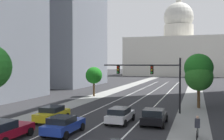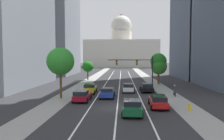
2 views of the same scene
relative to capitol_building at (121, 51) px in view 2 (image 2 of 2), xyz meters
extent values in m
plane|color=#2B2B2D|center=(0.00, -74.92, -10.97)|extent=(400.00, 400.00, 0.00)
cube|color=gray|center=(-7.83, -79.92, -10.96)|extent=(3.19, 130.00, 0.01)
cube|color=gray|center=(7.83, -79.92, -10.96)|extent=(3.19, 130.00, 0.01)
cube|color=white|center=(-3.12, -89.92, -10.96)|extent=(0.16, 90.00, 0.01)
cube|color=white|center=(0.00, -89.92, -10.96)|extent=(0.16, 90.00, 0.01)
cube|color=white|center=(3.12, -89.92, -10.96)|extent=(0.16, 90.00, 0.01)
cube|color=beige|center=(0.00, 0.00, -2.38)|extent=(46.56, 26.47, 17.17)
cylinder|color=beige|center=(0.00, 0.00, 9.29)|extent=(13.38, 13.38, 6.18)
sphere|color=beige|center=(0.00, 0.00, 16.10)|extent=(13.51, 13.51, 13.51)
cylinder|color=beige|center=(0.00, 0.00, 22.18)|extent=(2.43, 2.43, 3.38)
cube|color=#1E389E|center=(-1.56, -108.70, -10.33)|extent=(1.89, 4.14, 0.64)
cube|color=black|center=(-1.56, -109.04, -9.77)|extent=(1.71, 1.89, 0.48)
cylinder|color=black|center=(-2.44, -107.28, -10.65)|extent=(0.23, 0.64, 0.64)
cylinder|color=black|center=(-0.62, -107.31, -10.65)|extent=(0.23, 0.64, 0.64)
cylinder|color=black|center=(-2.49, -110.08, -10.65)|extent=(0.23, 0.64, 0.64)
cylinder|color=black|center=(-0.67, -110.11, -10.65)|extent=(0.23, 0.64, 0.64)
cube|color=yellow|center=(-4.67, -105.16, -10.30)|extent=(1.83, 4.12, 0.69)
cube|color=black|center=(-4.67, -105.18, -9.72)|extent=(1.66, 2.07, 0.47)
cylinder|color=black|center=(-5.58, -103.78, -10.65)|extent=(0.23, 0.64, 0.64)
cylinder|color=black|center=(-3.81, -103.75, -10.65)|extent=(0.23, 0.64, 0.64)
cylinder|color=black|center=(-5.54, -106.56, -10.65)|extent=(0.23, 0.64, 0.64)
cylinder|color=black|center=(-3.77, -106.54, -10.65)|extent=(0.23, 0.64, 0.64)
cube|color=#14512D|center=(1.56, -117.43, -10.30)|extent=(1.95, 4.39, 0.70)
cube|color=black|center=(1.55, -117.79, -9.70)|extent=(1.73, 2.05, 0.51)
cylinder|color=black|center=(0.71, -115.93, -10.65)|extent=(0.24, 0.65, 0.64)
cylinder|color=black|center=(2.51, -115.99, -10.65)|extent=(0.24, 0.65, 0.64)
cylinder|color=black|center=(0.61, -118.87, -10.65)|extent=(0.24, 0.65, 0.64)
cylinder|color=black|center=(2.41, -118.93, -10.65)|extent=(0.24, 0.65, 0.64)
cube|color=silver|center=(1.56, -103.56, -10.34)|extent=(1.80, 4.23, 0.61)
cube|color=black|center=(1.55, -103.87, -9.78)|extent=(1.62, 2.29, 0.52)
cylinder|color=black|center=(0.74, -102.12, -10.65)|extent=(0.23, 0.64, 0.64)
cylinder|color=black|center=(2.44, -102.16, -10.65)|extent=(0.23, 0.64, 0.64)
cylinder|color=black|center=(0.67, -104.97, -10.65)|extent=(0.23, 0.64, 0.64)
cylinder|color=black|center=(2.38, -105.01, -10.65)|extent=(0.23, 0.64, 0.64)
cube|color=maroon|center=(-4.67, -111.32, -10.34)|extent=(1.87, 4.08, 0.62)
cube|color=black|center=(-4.69, -112.15, -9.75)|extent=(1.68, 1.98, 0.57)
cylinder|color=black|center=(-5.54, -109.92, -10.65)|extent=(0.23, 0.64, 0.64)
cylinder|color=black|center=(-3.75, -109.96, -10.65)|extent=(0.23, 0.64, 0.64)
cylinder|color=black|center=(-5.59, -112.67, -10.65)|extent=(0.23, 0.64, 0.64)
cylinder|color=black|center=(-3.81, -112.71, -10.65)|extent=(0.23, 0.64, 0.64)
cube|color=red|center=(4.67, -114.28, -10.36)|extent=(1.94, 4.59, 0.57)
cube|color=black|center=(4.66, -114.72, -9.81)|extent=(1.71, 2.39, 0.54)
cylinder|color=black|center=(3.86, -112.70, -10.65)|extent=(0.25, 0.65, 0.64)
cylinder|color=black|center=(5.61, -112.77, -10.65)|extent=(0.25, 0.65, 0.64)
cylinder|color=black|center=(3.73, -115.78, -10.65)|extent=(0.25, 0.65, 0.64)
cylinder|color=black|center=(5.49, -115.85, -10.65)|extent=(0.25, 0.65, 0.64)
cube|color=black|center=(4.67, -103.23, -10.35)|extent=(1.87, 4.11, 0.61)
cube|color=black|center=(4.67, -103.86, -9.76)|extent=(1.72, 1.89, 0.57)
cylinder|color=black|center=(3.74, -101.83, -10.65)|extent=(0.22, 0.64, 0.64)
cylinder|color=black|center=(5.60, -101.83, -10.65)|extent=(0.22, 0.64, 0.64)
cylinder|color=black|center=(3.74, -104.63, -10.65)|extent=(0.22, 0.64, 0.64)
cylinder|color=black|center=(5.61, -104.62, -10.65)|extent=(0.22, 0.64, 0.64)
cylinder|color=black|center=(6.53, -97.09, -7.91)|extent=(0.20, 0.20, 6.12)
cylinder|color=black|center=(2.11, -97.09, -5.64)|extent=(8.85, 0.14, 0.14)
cube|color=black|center=(3.43, -97.09, -6.19)|extent=(0.32, 0.28, 0.96)
sphere|color=red|center=(3.43, -97.24, -5.89)|extent=(0.20, 0.20, 0.20)
sphere|color=orange|center=(3.43, -97.24, -6.19)|extent=(0.20, 0.20, 0.20)
sphere|color=green|center=(3.43, -97.24, -6.49)|extent=(0.20, 0.20, 0.20)
cube|color=black|center=(-0.55, -97.09, -6.19)|extent=(0.32, 0.28, 0.96)
sphere|color=red|center=(-0.55, -97.24, -5.89)|extent=(0.20, 0.20, 0.20)
sphere|color=orange|center=(-0.55, -97.24, -6.19)|extent=(0.20, 0.20, 0.20)
sphere|color=green|center=(-0.55, -97.24, -6.49)|extent=(0.20, 0.20, 0.20)
cylinder|color=yellow|center=(7.72, -115.91, -10.62)|extent=(0.26, 0.26, 0.70)
sphere|color=yellow|center=(7.72, -115.91, -10.19)|extent=(0.26, 0.26, 0.26)
cylinder|color=yellow|center=(7.72, -116.07, -10.58)|extent=(0.10, 0.12, 0.10)
cylinder|color=black|center=(8.33, -107.55, -10.64)|extent=(0.09, 0.66, 0.66)
cylinder|color=black|center=(8.40, -106.51, -10.64)|extent=(0.09, 0.66, 0.66)
cube|color=black|center=(8.36, -107.03, -10.42)|extent=(0.13, 1.00, 0.36)
cube|color=#262833|center=(8.36, -107.08, -9.79)|extent=(0.38, 0.30, 0.64)
sphere|color=tan|center=(8.36, -107.01, -9.36)|extent=(0.22, 0.22, 0.22)
cylinder|color=#51381E|center=(8.54, -92.59, -9.64)|extent=(0.32, 0.32, 2.65)
sphere|color=#2A7124|center=(8.54, -92.59, -7.12)|extent=(3.42, 3.42, 3.42)
cylinder|color=#51381E|center=(-8.06, -109.53, -9.03)|extent=(0.32, 0.32, 3.87)
sphere|color=#2B892A|center=(-8.06, -109.53, -5.75)|extent=(3.84, 3.84, 3.84)
cylinder|color=#51381E|center=(8.50, -92.23, -9.10)|extent=(0.32, 0.32, 3.74)
sphere|color=#1F6E1F|center=(8.50, -92.23, -5.98)|extent=(3.56, 3.56, 3.56)
cylinder|color=#51381E|center=(-8.26, -85.46, -9.69)|extent=(0.32, 0.32, 2.56)
sphere|color=#1A7419|center=(-8.26, -85.46, -7.42)|extent=(2.82, 2.82, 2.82)
camera|label=1|loc=(8.31, -127.22, -5.47)|focal=42.74mm
camera|label=2|loc=(0.54, -138.00, -5.39)|focal=33.18mm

